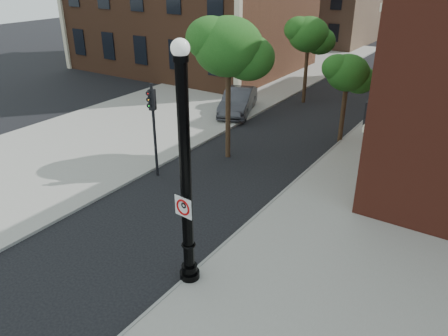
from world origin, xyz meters
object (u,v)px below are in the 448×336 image
Objects in this scene: parked_car at (238,101)px; traffic_signal_left at (153,115)px; no_parking_sign at (183,207)px; lamppost at (186,184)px; traffic_signal_right at (366,132)px.

traffic_signal_left is (1.70, -9.71, 2.07)m from parked_car.
no_parking_sign is 0.14× the size of traffic_signal_left.
traffic_signal_right is (2.67, 7.52, -0.32)m from lamppost.
no_parking_sign is at bearing -60.10° from traffic_signal_left.
traffic_signal_left reaches higher than no_parking_sign.
parked_car is (-7.36, 14.66, -2.51)m from lamppost.
no_parking_sign is 8.15m from traffic_signal_right.
parked_car is 1.09× the size of traffic_signal_right.
lamppost is 1.49× the size of parked_car.
parked_car is 12.50m from traffic_signal_right.
lamppost is 7.52m from traffic_signal_left.
lamppost is at bearing -83.22° from parked_car.
traffic_signal_right is (10.03, -7.14, 2.20)m from parked_car.
lamppost is at bearing -59.16° from traffic_signal_left.
parked_car is (-7.38, 14.84, -1.87)m from no_parking_sign.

